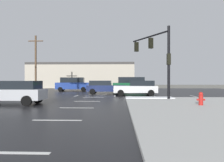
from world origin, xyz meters
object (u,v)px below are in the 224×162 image
object	(u,v)px
sedan_navy	(105,87)
suv_blue	(73,84)
utility_pole_far	(36,62)
traffic_signal_mast	(157,52)
fire_hydrant	(201,99)
suv_green	(131,84)
sedan_white	(137,88)
sedan_silver	(13,92)

from	to	relation	value
sedan_navy	suv_blue	bearing A→B (deg)	128.98
suv_blue	sedan_navy	bearing A→B (deg)	123.98
suv_blue	utility_pole_far	world-z (taller)	utility_pole_far
utility_pole_far	traffic_signal_mast	bearing A→B (deg)	-39.82
fire_hydrant	sedan_navy	bearing A→B (deg)	118.40
traffic_signal_mast	utility_pole_far	xyz separation A→B (m)	(-15.86, 13.22, 0.27)
fire_hydrant	suv_green	world-z (taller)	suv_green
sedan_navy	sedan_white	bearing A→B (deg)	-34.24
sedan_white	suv_green	xyz separation A→B (m)	(-0.34, 5.83, 0.24)
suv_blue	utility_pole_far	bearing A→B (deg)	-7.98
sedan_navy	utility_pole_far	distance (m)	13.33
traffic_signal_mast	utility_pole_far	size ratio (longest dim) A/B	0.71
sedan_navy	utility_pole_far	size ratio (longest dim) A/B	0.55
suv_green	sedan_silver	xyz separation A→B (m)	(-8.57, -14.64, -0.24)
suv_blue	utility_pole_far	distance (m)	6.54
sedan_white	suv_green	world-z (taller)	suv_green
traffic_signal_mast	fire_hydrant	bearing A→B (deg)	167.86
traffic_signal_mast	suv_blue	bearing A→B (deg)	10.85
suv_blue	suv_green	size ratio (longest dim) A/B	1.01
suv_green	sedan_navy	world-z (taller)	suv_green
sedan_white	sedan_navy	distance (m)	4.30
sedan_navy	sedan_silver	xyz separation A→B (m)	(-5.37, -11.27, 0.00)
fire_hydrant	sedan_navy	size ratio (longest dim) A/B	0.17
traffic_signal_mast	sedan_white	xyz separation A→B (m)	(-1.46, 3.89, -3.25)
traffic_signal_mast	suv_green	distance (m)	10.33
suv_blue	utility_pole_far	xyz separation A→B (m)	(-5.65, 0.34, 3.28)
sedan_white	utility_pole_far	size ratio (longest dim) A/B	0.55
sedan_navy	sedan_silver	world-z (taller)	same
fire_hydrant	suv_blue	distance (m)	22.23
fire_hydrant	suv_green	distance (m)	16.02
traffic_signal_mast	sedan_navy	world-z (taller)	traffic_signal_mast
suv_green	sedan_silver	bearing A→B (deg)	57.40
sedan_silver	utility_pole_far	size ratio (longest dim) A/B	0.55
fire_hydrant	sedan_silver	size ratio (longest dim) A/B	0.17
traffic_signal_mast	utility_pole_far	world-z (taller)	utility_pole_far
sedan_white	traffic_signal_mast	bearing A→B (deg)	110.01
sedan_silver	traffic_signal_mast	bearing A→B (deg)	-153.72
traffic_signal_mast	sedan_white	world-z (taller)	traffic_signal_mast
suv_blue	utility_pole_far	size ratio (longest dim) A/B	0.60
traffic_signal_mast	utility_pole_far	distance (m)	20.65
traffic_signal_mast	suv_blue	world-z (taller)	traffic_signal_mast
fire_hydrant	suv_blue	world-z (taller)	suv_blue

